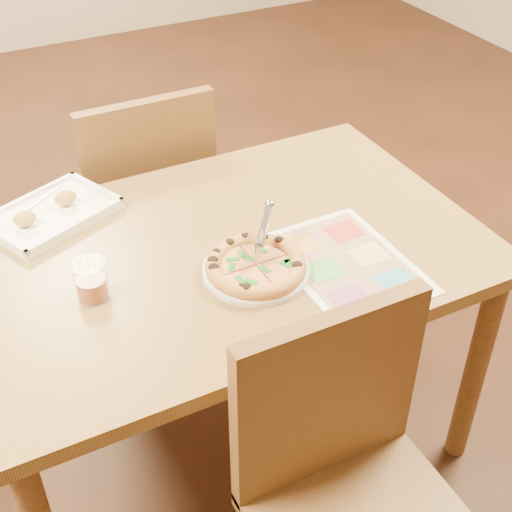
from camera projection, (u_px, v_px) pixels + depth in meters
name	position (u px, v px, depth m)	size (l,w,h in m)	color
dining_table	(222.00, 274.00, 1.82)	(1.30, 0.85, 0.72)	olive
chair_near	(348.00, 466.00, 1.44)	(0.42, 0.42, 0.47)	brown
chair_far	(144.00, 186.00, 2.29)	(0.42, 0.42, 0.47)	brown
plate	(256.00, 270.00, 1.69)	(0.26, 0.26, 0.01)	white
pizza	(256.00, 266.00, 1.67)	(0.24, 0.24, 0.04)	#CB8345
pizza_cutter	(263.00, 232.00, 1.68)	(0.11, 0.12, 0.09)	silver
appetizer_tray	(51.00, 214.00, 1.86)	(0.37, 0.32, 0.06)	white
glass_tumbler	(91.00, 283.00, 1.60)	(0.08, 0.08, 0.10)	maroon
menu	(346.00, 263.00, 1.72)	(0.28, 0.40, 0.01)	white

